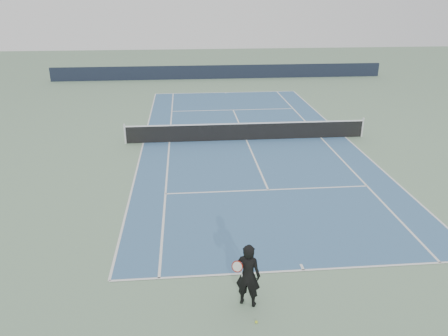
{
  "coord_description": "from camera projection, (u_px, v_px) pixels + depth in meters",
  "views": [
    {
      "loc": [
        -3.23,
        -22.12,
        7.44
      ],
      "look_at": [
        -1.81,
        -6.57,
        1.1
      ],
      "focal_mm": 35.0,
      "sensor_mm": 36.0,
      "label": 1
    }
  ],
  "objects": [
    {
      "name": "court_surface",
      "position": [
        246.0,
        140.0,
        23.48
      ],
      "size": [
        10.97,
        23.77,
        0.01
      ],
      "primitive_type": "cube",
      "color": "#3D6590",
      "rests_on": "ground"
    },
    {
      "name": "tennis_ball",
      "position": [
        256.0,
        322.0,
        10.52
      ],
      "size": [
        0.07,
        0.07,
        0.07
      ],
      "primitive_type": "sphere",
      "color": "#C8DD2D",
      "rests_on": "ground"
    },
    {
      "name": "windscreen_far",
      "position": [
        219.0,
        72.0,
        39.76
      ],
      "size": [
        30.0,
        0.25,
        1.2
      ],
      "primitive_type": "cube",
      "color": "black",
      "rests_on": "ground"
    },
    {
      "name": "tennis_player",
      "position": [
        248.0,
        275.0,
        10.87
      ],
      "size": [
        0.85,
        0.7,
        1.75
      ],
      "color": "black",
      "rests_on": "ground"
    },
    {
      "name": "ground",
      "position": [
        246.0,
        140.0,
        23.48
      ],
      "size": [
        80.0,
        80.0,
        0.0
      ],
      "primitive_type": "plane",
      "color": "gray"
    },
    {
      "name": "tennis_net",
      "position": [
        246.0,
        131.0,
        23.29
      ],
      "size": [
        12.9,
        0.1,
        1.07
      ],
      "color": "silver",
      "rests_on": "ground"
    }
  ]
}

